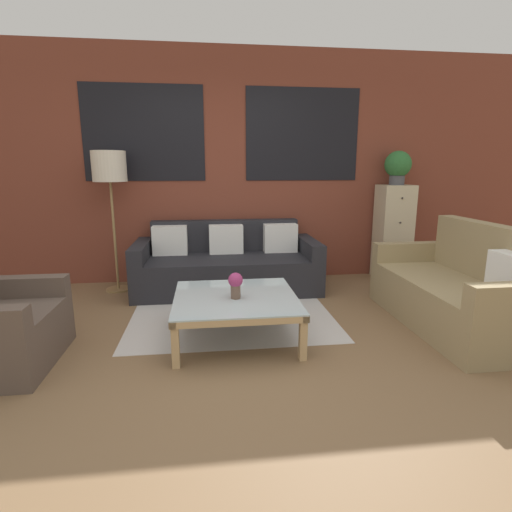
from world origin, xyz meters
name	(u,v)px	position (x,y,z in m)	size (l,w,h in m)	color
ground_plane	(246,368)	(0.00, 0.00, 0.00)	(16.00, 16.00, 0.00)	brown
wall_back_brick	(226,167)	(0.00, 2.44, 1.41)	(8.40, 0.09, 2.80)	brown
rug	(231,311)	(-0.03, 1.17, 0.00)	(1.92, 1.74, 0.00)	#BCB7B2
couch_dark	(227,265)	(-0.02, 1.95, 0.28)	(2.10, 0.88, 0.78)	#232328
settee_vintage	(458,293)	(1.97, 0.57, 0.31)	(0.80, 1.69, 0.92)	#99845B
coffee_table	(235,301)	(-0.03, 0.54, 0.32)	(1.00, 1.00, 0.37)	silver
floor_lamp	(110,172)	(-1.30, 2.06, 1.36)	(0.37, 0.37, 1.59)	olive
drawer_cabinet	(393,232)	(2.11, 2.19, 0.60)	(0.41, 0.37, 1.19)	#C6B793
potted_plant	(398,166)	(2.11, 2.19, 1.43)	(0.32, 0.32, 0.41)	#47474C
flower_vase	(236,283)	(-0.03, 0.49, 0.49)	(0.12, 0.12, 0.21)	brown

